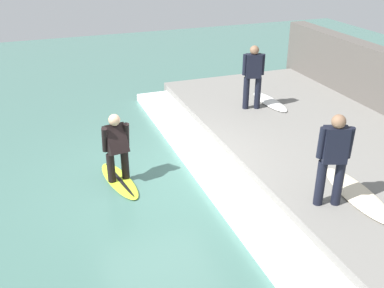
{
  "coord_description": "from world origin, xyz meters",
  "views": [
    {
      "loc": [
        -2.05,
        -7.6,
        4.63
      ],
      "look_at": [
        0.74,
        0.0,
        0.7
      ],
      "focal_mm": 42.0,
      "sensor_mm": 36.0,
      "label": 1
    }
  ],
  "objects_px": {
    "surfer_riding": "(116,145)",
    "surfboard_waiting_near": "(357,194)",
    "surfer_waiting_near": "(333,156)",
    "surfboard_riding": "(119,180)",
    "surfboard_waiting_far": "(270,102)",
    "surfer_waiting_far": "(253,74)"
  },
  "relations": [
    {
      "from": "surfboard_riding",
      "to": "surfboard_waiting_far",
      "type": "xyz_separation_m",
      "value": [
        4.54,
        2.07,
        0.37
      ]
    },
    {
      "from": "surfboard_riding",
      "to": "surfer_waiting_near",
      "type": "bearing_deg",
      "value": -40.11
    },
    {
      "from": "surfboard_waiting_far",
      "to": "surfer_waiting_near",
      "type": "bearing_deg",
      "value": -107.76
    },
    {
      "from": "surfer_waiting_near",
      "to": "surfboard_waiting_near",
      "type": "height_order",
      "value": "surfer_waiting_near"
    },
    {
      "from": "surfer_riding",
      "to": "surfer_waiting_near",
      "type": "bearing_deg",
      "value": -40.11
    },
    {
      "from": "surfer_waiting_near",
      "to": "surfer_waiting_far",
      "type": "distance_m",
      "value": 4.54
    },
    {
      "from": "surfboard_riding",
      "to": "surfer_waiting_near",
      "type": "distance_m",
      "value": 4.19
    },
    {
      "from": "surfboard_riding",
      "to": "surfboard_waiting_far",
      "type": "bearing_deg",
      "value": 24.54
    },
    {
      "from": "surfboard_waiting_near",
      "to": "surfboard_waiting_far",
      "type": "height_order",
      "value": "same"
    },
    {
      "from": "surfer_riding",
      "to": "surfboard_waiting_far",
      "type": "bearing_deg",
      "value": 24.54
    },
    {
      "from": "surfer_riding",
      "to": "surfboard_waiting_near",
      "type": "bearing_deg",
      "value": -34.31
    },
    {
      "from": "surfboard_waiting_far",
      "to": "surfer_riding",
      "type": "bearing_deg",
      "value": -155.46
    },
    {
      "from": "surfer_waiting_near",
      "to": "surfboard_waiting_near",
      "type": "bearing_deg",
      "value": 3.15
    },
    {
      "from": "surfer_riding",
      "to": "surfer_waiting_far",
      "type": "xyz_separation_m",
      "value": [
        3.89,
        1.89,
        0.46
      ]
    },
    {
      "from": "surfboard_riding",
      "to": "surfer_riding",
      "type": "distance_m",
      "value": 0.8
    },
    {
      "from": "surfer_riding",
      "to": "surfboard_waiting_far",
      "type": "xyz_separation_m",
      "value": [
        4.54,
        2.07,
        -0.43
      ]
    },
    {
      "from": "surfboard_waiting_far",
      "to": "surfboard_riding",
      "type": "bearing_deg",
      "value": -155.46
    },
    {
      "from": "surfer_waiting_far",
      "to": "surfboard_waiting_far",
      "type": "distance_m",
      "value": 1.12
    },
    {
      "from": "surfboard_waiting_near",
      "to": "surfer_waiting_far",
      "type": "distance_m",
      "value": 4.52
    },
    {
      "from": "surfer_waiting_near",
      "to": "surfer_waiting_far",
      "type": "xyz_separation_m",
      "value": [
        0.84,
        4.46,
        0.0
      ]
    },
    {
      "from": "surfer_waiting_near",
      "to": "surfboard_riding",
      "type": "bearing_deg",
      "value": 139.89
    },
    {
      "from": "surfboard_waiting_far",
      "to": "surfer_waiting_far",
      "type": "bearing_deg",
      "value": -163.84
    }
  ]
}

